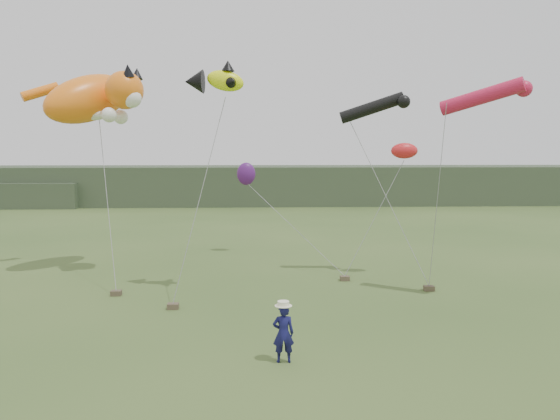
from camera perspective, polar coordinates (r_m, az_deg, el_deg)
The scene contains 8 objects.
ground at distance 16.34m, azimuth -2.16°, elevation -13.27°, with size 120.00×120.00×0.00m, color #385123.
headland at distance 60.30m, azimuth -5.54°, elevation 2.60°, with size 90.00×13.00×4.00m.
festival_attendant at distance 14.38m, azimuth 0.35°, elevation -12.77°, with size 0.55×0.36×1.52m, color #131349.
sandbag_anchors at distance 20.77m, azimuth -6.50°, elevation -8.83°, with size 16.67×5.07×0.20m.
cat_kite at distance 26.15m, azimuth -18.67°, elevation 11.08°, with size 5.90×4.98×3.27m.
fish_kite at distance 21.18m, azimuth -6.92°, elevation 13.29°, with size 2.38×1.56×1.26m.
tube_kites at distance 22.74m, azimuth 15.50°, elevation 10.90°, with size 6.10×5.80×1.38m.
misc_kites at distance 27.12m, azimuth 2.25°, elevation 4.64°, with size 8.01×6.66×2.15m.
Camera 1 is at (-0.13, -15.44, 5.36)m, focal length 35.00 mm.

